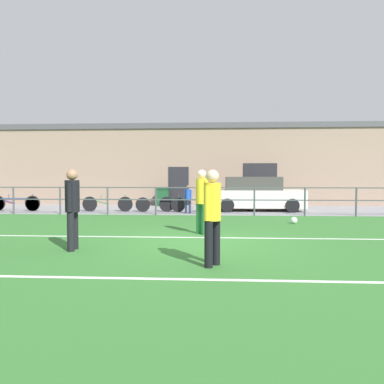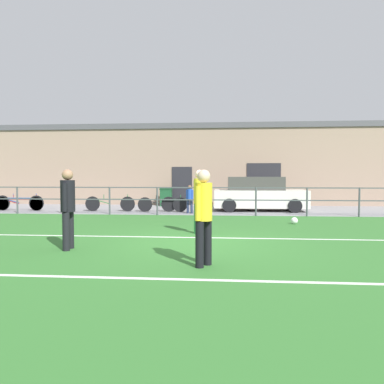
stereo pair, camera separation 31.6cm
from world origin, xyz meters
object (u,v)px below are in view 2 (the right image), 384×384
at_px(player_striker, 204,212).
at_px(bicycle_parked_0, 19,203).
at_px(player_goalkeeper, 68,204).
at_px(soccer_ball_match, 294,221).
at_px(parked_car_red, 259,195).
at_px(bicycle_parked_2, 162,204).
at_px(player_winger, 199,198).
at_px(spectator_child, 190,197).
at_px(bicycle_parked_4, 19,203).
at_px(bicycle_parked_3, 187,204).
at_px(bicycle_parked_1, 110,204).
at_px(trash_bin_0, 166,197).

xyz_separation_m(player_striker, bicycle_parked_0, (-8.96, 9.52, -0.62)).
xyz_separation_m(player_goalkeeper, soccer_ball_match, (5.72, 4.73, -0.88)).
bearing_deg(bicycle_parked_0, parked_car_red, 4.21).
distance_m(player_striker, soccer_ball_match, 6.59).
height_order(player_striker, bicycle_parked_2, player_striker).
xyz_separation_m(soccer_ball_match, bicycle_parked_2, (-5.04, 3.50, 0.24)).
height_order(player_winger, bicycle_parked_2, player_winger).
relative_size(player_goalkeeper, player_striker, 1.02).
relative_size(spectator_child, bicycle_parked_4, 0.51).
distance_m(bicycle_parked_3, bicycle_parked_4, 7.72).
relative_size(player_goalkeeper, parked_car_red, 0.42).
relative_size(spectator_child, parked_car_red, 0.29).
bearing_deg(spectator_child, bicycle_parked_3, -55.31).
bearing_deg(bicycle_parked_1, bicycle_parked_3, -0.00).
bearing_deg(trash_bin_0, player_striker, -78.15).
relative_size(player_winger, bicycle_parked_4, 0.76).
relative_size(bicycle_parked_0, bicycle_parked_4, 0.97).
bearing_deg(player_striker, bicycle_parked_4, 74.24).
bearing_deg(player_striker, bicycle_parked_1, 57.30).
height_order(bicycle_parked_1, bicycle_parked_4, bicycle_parked_4).
height_order(player_striker, trash_bin_0, player_striker).
distance_m(player_winger, bicycle_parked_3, 6.08).
bearing_deg(player_goalkeeper, trash_bin_0, 175.08).
xyz_separation_m(player_striker, bicycle_parked_4, (-8.96, 9.52, -0.59)).
bearing_deg(trash_bin_0, bicycle_parked_2, -84.03).
xyz_separation_m(soccer_ball_match, bicycle_parked_0, (-11.67, 3.58, 0.24)).
height_order(player_winger, parked_car_red, player_winger).
relative_size(bicycle_parked_3, trash_bin_0, 2.44).
bearing_deg(soccer_ball_match, player_striker, -114.59).
bearing_deg(bicycle_parked_1, soccer_ball_match, -25.73).
distance_m(soccer_ball_match, parked_car_red, 4.49).
bearing_deg(player_winger, bicycle_parked_1, -2.67).
bearing_deg(spectator_child, soccer_ball_match, 158.74).
bearing_deg(parked_car_red, bicycle_parked_0, -175.79).
height_order(bicycle_parked_0, bicycle_parked_1, bicycle_parked_1).
distance_m(spectator_child, bicycle_parked_0, 7.92).
bearing_deg(player_winger, bicycle_parked_4, 16.30).
distance_m(bicycle_parked_0, bicycle_parked_1, 4.25).
height_order(bicycle_parked_0, trash_bin_0, trash_bin_0).
bearing_deg(player_goalkeeper, bicycle_parked_3, 164.82).
height_order(bicycle_parked_2, bicycle_parked_3, bicycle_parked_3).
xyz_separation_m(parked_car_red, bicycle_parked_2, (-4.28, -0.88, -0.40)).
distance_m(player_striker, bicycle_parked_0, 13.08).
relative_size(bicycle_parked_1, trash_bin_0, 2.41).
height_order(parked_car_red, bicycle_parked_3, parked_car_red).
xyz_separation_m(player_goalkeeper, bicycle_parked_2, (0.68, 8.23, -0.63)).
bearing_deg(player_winger, bicycle_parked_2, -20.20).
distance_m(bicycle_parked_0, bicycle_parked_3, 7.72).
xyz_separation_m(soccer_ball_match, parked_car_red, (-0.75, 4.38, 0.64)).
xyz_separation_m(soccer_ball_match, trash_bin_0, (-5.37, 6.70, 0.38)).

